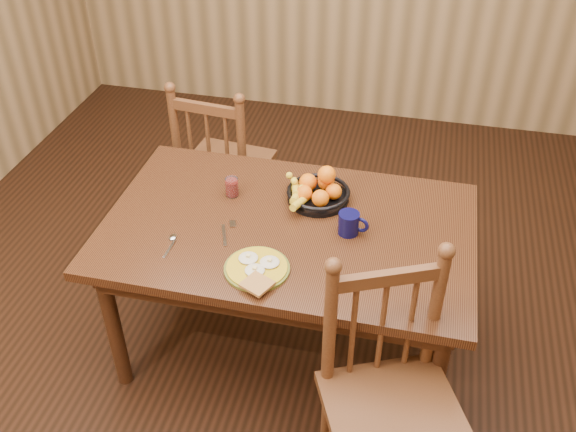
% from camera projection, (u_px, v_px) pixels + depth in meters
% --- Properties ---
extents(room, '(4.52, 5.02, 2.72)m').
position_uv_depth(room, '(288.00, 100.00, 2.42)').
color(room, black).
rests_on(room, ground).
extents(dining_table, '(1.60, 1.00, 0.75)m').
position_uv_depth(dining_table, '(288.00, 240.00, 2.83)').
color(dining_table, black).
rests_on(dining_table, ground).
extents(chair_far, '(0.51, 0.49, 1.02)m').
position_uv_depth(chair_far, '(223.00, 166.00, 3.62)').
color(chair_far, '#452714').
rests_on(chair_far, ground).
extents(chair_near, '(0.63, 0.62, 1.06)m').
position_uv_depth(chair_near, '(390.00, 400.00, 2.34)').
color(chair_near, '#452714').
rests_on(chair_near, ground).
extents(breakfast_plate, '(0.26, 0.30, 0.04)m').
position_uv_depth(breakfast_plate, '(257.00, 268.00, 2.54)').
color(breakfast_plate, '#59601E').
rests_on(breakfast_plate, dining_table).
extents(fork, '(0.07, 0.18, 0.00)m').
position_uv_depth(fork, '(227.00, 231.00, 2.74)').
color(fork, silver).
rests_on(fork, dining_table).
extents(spoon, '(0.04, 0.16, 0.01)m').
position_uv_depth(spoon, '(172.00, 241.00, 2.69)').
color(spoon, silver).
rests_on(spoon, dining_table).
extents(coffee_mug, '(0.13, 0.09, 0.10)m').
position_uv_depth(coffee_mug, '(350.00, 223.00, 2.71)').
color(coffee_mug, '#0A0934').
rests_on(coffee_mug, dining_table).
extents(juice_glass, '(0.06, 0.06, 0.09)m').
position_uv_depth(juice_glass, '(232.00, 187.00, 2.93)').
color(juice_glass, silver).
rests_on(juice_glass, dining_table).
extents(fruit_bowl, '(0.32, 0.32, 0.17)m').
position_uv_depth(fruit_bowl, '(317.00, 191.00, 2.90)').
color(fruit_bowl, black).
rests_on(fruit_bowl, dining_table).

